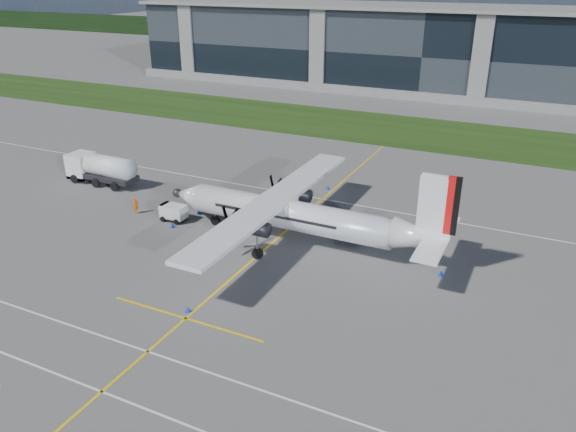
{
  "coord_description": "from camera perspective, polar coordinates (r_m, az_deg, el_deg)",
  "views": [
    {
      "loc": [
        23.16,
        -31.69,
        21.58
      ],
      "look_at": [
        4.97,
        5.8,
        3.29
      ],
      "focal_mm": 35.0,
      "sensor_mm": 36.0,
      "label": 1
    }
  ],
  "objects": [
    {
      "name": "yellow_taxiway_centerline",
      "position": [
        51.09,
        0.07,
        -1.28
      ],
      "size": [
        0.2,
        70.0,
        0.01
      ],
      "primitive_type": "cube",
      "color": "yellow",
      "rests_on": "ground"
    },
    {
      "name": "safety_cone_nose_stbd",
      "position": [
        54.71,
        -9.06,
        0.44
      ],
      "size": [
        0.36,
        0.36,
        0.5
      ],
      "primitive_type": "cone",
      "color": "#0C2CD3",
      "rests_on": "ground"
    },
    {
      "name": "safety_cone_portwing",
      "position": [
        39.65,
        -10.11,
        -9.27
      ],
      "size": [
        0.36,
        0.36,
        0.5
      ],
      "primitive_type": "cone",
      "color": "#0C2CD3",
      "rests_on": "ground"
    },
    {
      "name": "fuel_tanker_truck",
      "position": [
        65.18,
        -18.8,
        4.59
      ],
      "size": [
        8.71,
        2.83,
        3.27
      ],
      "primitive_type": null,
      "color": "silver",
      "rests_on": "ground"
    },
    {
      "name": "grass_strip",
      "position": [
        85.75,
        9.48,
        8.81
      ],
      "size": [
        400.0,
        18.0,
        0.04
      ],
      "primitive_type": "cube",
      "color": "#1A320D",
      "rests_on": "ground"
    },
    {
      "name": "terminal_building",
      "position": [
        114.94,
        14.63,
        15.94
      ],
      "size": [
        120.0,
        20.0,
        15.0
      ],
      "primitive_type": "cube",
      "color": "black",
      "rests_on": "ground"
    },
    {
      "name": "ground",
      "position": [
        78.37,
        7.73,
        7.5
      ],
      "size": [
        400.0,
        400.0,
        0.0
      ],
      "primitive_type": "plane",
      "color": "#555351",
      "rests_on": "ground"
    },
    {
      "name": "turboprop_aircraft",
      "position": [
        46.82,
        1.23,
        1.63
      ],
      "size": [
        25.67,
        26.62,
        7.99
      ],
      "primitive_type": null,
      "color": "white",
      "rests_on": "ground"
    },
    {
      "name": "safety_cone_tail",
      "position": [
        44.9,
        15.31,
        -5.59
      ],
      "size": [
        0.36,
        0.36,
        0.5
      ],
      "primitive_type": "cone",
      "color": "#0C2CD3",
      "rests_on": "ground"
    },
    {
      "name": "safety_cone_nose_port",
      "position": [
        52.31,
        -11.65,
        -0.89
      ],
      "size": [
        0.36,
        0.36,
        0.5
      ],
      "primitive_type": "cone",
      "color": "#0C2CD3",
      "rests_on": "ground"
    },
    {
      "name": "white_lane_line",
      "position": [
        36.26,
        -21.97,
        -14.85
      ],
      "size": [
        90.0,
        0.15,
        0.01
      ],
      "primitive_type": "cube",
      "color": "white",
      "rests_on": "ground"
    },
    {
      "name": "baggage_tug",
      "position": [
        53.57,
        -11.55,
        0.33
      ],
      "size": [
        2.56,
        1.54,
        1.54
      ],
      "primitive_type": null,
      "color": "silver",
      "rests_on": "ground"
    },
    {
      "name": "tree_line",
      "position": [
        174.24,
        18.88,
        16.38
      ],
      "size": [
        400.0,
        6.0,
        6.0
      ],
      "primitive_type": "cube",
      "color": "black",
      "rests_on": "ground"
    },
    {
      "name": "ground_crew_person",
      "position": [
        55.92,
        -15.23,
        1.18
      ],
      "size": [
        0.58,
        0.79,
        1.91
      ],
      "primitive_type": "imported",
      "rotation": [
        0.0,
        0.0,
        1.6
      ],
      "color": "#F25907",
      "rests_on": "ground"
    },
    {
      "name": "safety_cone_stbdwing",
      "position": [
        60.36,
        4.07,
        2.94
      ],
      "size": [
        0.36,
        0.36,
        0.5
      ],
      "primitive_type": "cone",
      "color": "#0C2CD3",
      "rests_on": "ground"
    }
  ]
}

